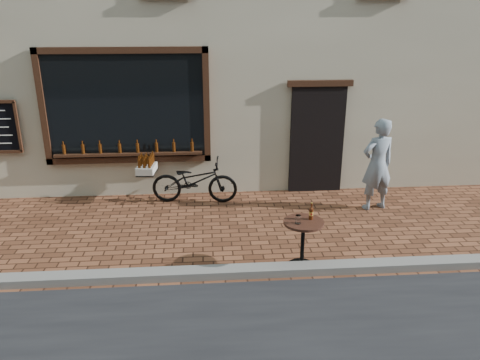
{
  "coord_description": "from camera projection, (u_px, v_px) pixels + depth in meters",
  "views": [
    {
      "loc": [
        -0.4,
        -5.67,
        3.61
      ],
      "look_at": [
        0.14,
        1.2,
        1.1
      ],
      "focal_mm": 35.0,
      "sensor_mm": 36.0,
      "label": 1
    }
  ],
  "objects": [
    {
      "name": "ground",
      "position": [
        237.0,
        283.0,
        6.57
      ],
      "size": [
        90.0,
        90.0,
        0.0
      ],
      "primitive_type": "plane",
      "color": "#4E2A19",
      "rests_on": "ground"
    },
    {
      "name": "kerb",
      "position": [
        236.0,
        272.0,
        6.74
      ],
      "size": [
        90.0,
        0.25,
        0.12
      ],
      "primitive_type": "cube",
      "color": "slate",
      "rests_on": "ground"
    },
    {
      "name": "cargo_bicycle",
      "position": [
        193.0,
        180.0,
        9.2
      ],
      "size": [
        1.98,
        0.76,
        0.95
      ],
      "rotation": [
        0.0,
        0.0,
        1.47
      ],
      "color": "black",
      "rests_on": "ground"
    },
    {
      "name": "bistro_table",
      "position": [
        303.0,
        235.0,
        6.79
      ],
      "size": [
        0.59,
        0.59,
        1.01
      ],
      "color": "black",
      "rests_on": "ground"
    },
    {
      "name": "pedestrian",
      "position": [
        377.0,
        165.0,
        8.76
      ],
      "size": [
        0.72,
        0.56,
        1.76
      ],
      "primitive_type": "imported",
      "rotation": [
        0.0,
        0.0,
        3.38
      ],
      "color": "gray",
      "rests_on": "ground"
    }
  ]
}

